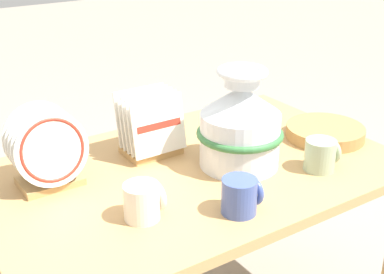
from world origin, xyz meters
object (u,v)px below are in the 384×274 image
at_px(wicker_charger_stack, 325,132).
at_px(mug_cobalt_glaze, 241,196).
at_px(ceramic_vase, 240,125).
at_px(mug_sage_glaze, 321,155).
at_px(mug_cream_glaze, 143,201).
at_px(dish_rack_round_plates, 47,152).
at_px(dish_rack_square_plates, 150,129).

bearing_deg(wicker_charger_stack, mug_cobalt_glaze, -158.31).
height_order(ceramic_vase, mug_sage_glaze, ceramic_vase).
distance_m(ceramic_vase, mug_cream_glaze, 0.44).
bearing_deg(mug_sage_glaze, ceramic_vase, 139.33).
xyz_separation_m(ceramic_vase, mug_sage_glaze, (0.20, -0.17, -0.09)).
height_order(dish_rack_round_plates, mug_cobalt_glaze, dish_rack_round_plates).
bearing_deg(ceramic_vase, mug_sage_glaze, -40.67).
relative_size(wicker_charger_stack, mug_sage_glaze, 2.61).
xyz_separation_m(mug_cream_glaze, mug_cobalt_glaze, (0.24, -0.12, 0.00)).
xyz_separation_m(dish_rack_square_plates, mug_sage_glaze, (0.39, -0.41, -0.04)).
relative_size(ceramic_vase, mug_cobalt_glaze, 3.03).
bearing_deg(mug_cream_glaze, ceramic_vase, 14.83).
bearing_deg(wicker_charger_stack, dish_rack_square_plates, 157.90).
distance_m(mug_cream_glaze, mug_sage_glaze, 0.61).
xyz_separation_m(dish_rack_round_plates, mug_cobalt_glaze, (0.38, -0.44, -0.06)).
distance_m(dish_rack_round_plates, mug_cream_glaze, 0.35).
bearing_deg(mug_cobalt_glaze, ceramic_vase, 52.57).
relative_size(mug_cream_glaze, mug_sage_glaze, 1.00).
bearing_deg(dish_rack_round_plates, dish_rack_square_plates, 4.40).
bearing_deg(mug_cream_glaze, dish_rack_round_plates, 114.72).
bearing_deg(mug_cobalt_glaze, dish_rack_square_plates, 92.27).
distance_m(ceramic_vase, mug_sage_glaze, 0.28).
bearing_deg(dish_rack_round_plates, mug_cream_glaze, -65.28).
xyz_separation_m(ceramic_vase, dish_rack_round_plates, (-0.56, 0.21, -0.03)).
distance_m(wicker_charger_stack, mug_sage_glaze, 0.26).
xyz_separation_m(mug_sage_glaze, mug_cobalt_glaze, (-0.37, -0.06, 0.00)).
distance_m(dish_rack_square_plates, mug_sage_glaze, 0.57).
relative_size(ceramic_vase, wicker_charger_stack, 1.16).
relative_size(dish_rack_square_plates, mug_cobalt_glaze, 2.00).
relative_size(dish_rack_square_plates, wicker_charger_stack, 0.77).
height_order(ceramic_vase, dish_rack_round_plates, ceramic_vase).
distance_m(dish_rack_round_plates, mug_cobalt_glaze, 0.59).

